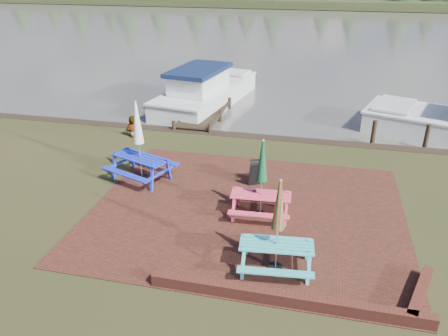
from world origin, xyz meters
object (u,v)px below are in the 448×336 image
boat_jetty (205,92)px  picnic_table_blue (140,153)px  picnic_table_teal (277,240)px  chalkboard (257,173)px  picnic_table_red (261,191)px  person (132,116)px  jetty (216,101)px

boat_jetty → picnic_table_blue: bearing=-78.8°
picnic_table_teal → chalkboard: size_ratio=2.89×
picnic_table_teal → picnic_table_blue: size_ratio=0.88×
chalkboard → picnic_table_blue: bearing=161.0°
picnic_table_red → person: size_ratio=1.29×
picnic_table_red → jetty: (-3.93, 10.44, -0.71)m
jetty → boat_jetty: bearing=169.1°
picnic_table_teal → person: picnic_table_teal is taller
picnic_table_red → picnic_table_blue: 4.46m
picnic_table_teal → person: size_ratio=1.31×
picnic_table_teal → jetty: 13.58m
picnic_table_blue → person: bearing=138.1°
chalkboard → person: bearing=125.4°
person → picnic_table_red: bearing=140.9°
jetty → picnic_table_teal: bearing=-70.0°
picnic_table_teal → boat_jetty: (-5.20, 12.85, -0.35)m
picnic_table_blue → jetty: bearing=108.7°
chalkboard → picnic_table_teal: bearing=-101.5°
jetty → chalkboard: bearing=-67.5°
picnic_table_blue → jetty: 9.06m
picnic_table_red → picnic_table_blue: size_ratio=0.87×
chalkboard → boat_jetty: bearing=89.1°
boat_jetty → person: (-1.59, -5.57, 0.42)m
picnic_table_teal → chalkboard: picnic_table_teal is taller
picnic_table_red → chalkboard: 1.99m
jetty → person: (-2.15, -5.46, 0.79)m
picnic_table_red → boat_jetty: 11.47m
picnic_table_teal → chalkboard: bearing=99.1°
chalkboard → person: 6.47m
picnic_table_teal → picnic_table_red: 2.41m
chalkboard → boat_jetty: (-4.09, 8.64, 0.06)m
picnic_table_teal → picnic_table_blue: picnic_table_blue is taller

